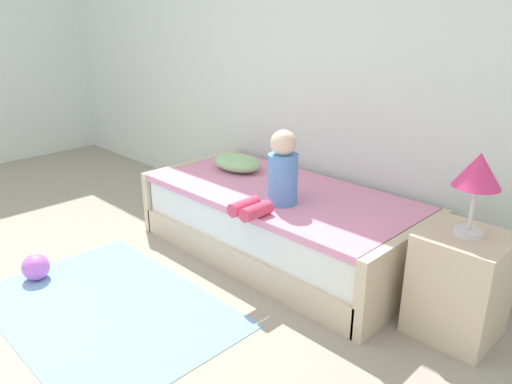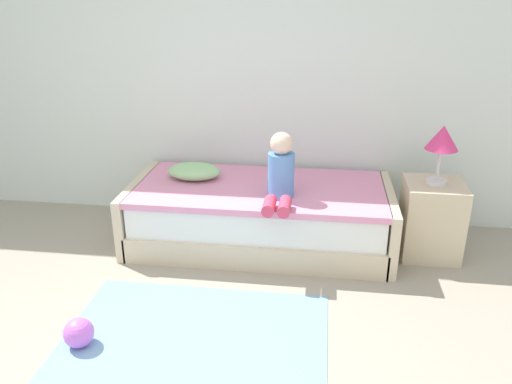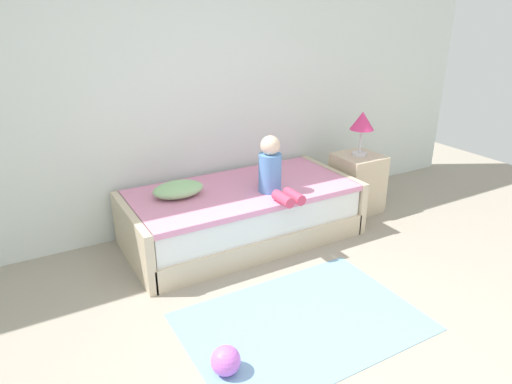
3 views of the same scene
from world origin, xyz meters
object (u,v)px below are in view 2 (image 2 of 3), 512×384
(table_lamp, at_px, (442,141))
(child_figure, at_px, (280,173))
(pillow, at_px, (194,171))
(toy_ball, at_px, (79,333))
(bed, at_px, (260,215))
(nightstand, at_px, (431,219))

(table_lamp, height_order, child_figure, table_lamp)
(child_figure, height_order, pillow, child_figure)
(table_lamp, xyz_separation_m, toy_ball, (-2.25, -1.44, -0.85))
(bed, bearing_deg, table_lamp, -0.72)
(nightstand, bearing_deg, table_lamp, 45.00)
(child_figure, relative_size, toy_ball, 2.84)
(table_lamp, bearing_deg, toy_ball, -147.31)
(child_figure, bearing_deg, nightstand, 10.25)
(table_lamp, distance_m, toy_ball, 2.80)
(toy_ball, bearing_deg, bed, 58.42)
(pillow, bearing_deg, child_figure, -23.79)
(table_lamp, xyz_separation_m, pillow, (-1.91, 0.12, -0.37))
(table_lamp, bearing_deg, pillow, 176.51)
(nightstand, relative_size, toy_ball, 3.34)
(pillow, relative_size, toy_ball, 2.45)
(child_figure, distance_m, pillow, 0.83)
(nightstand, distance_m, table_lamp, 0.64)
(bed, relative_size, toy_ball, 11.73)
(table_lamp, height_order, toy_ball, table_lamp)
(bed, bearing_deg, toy_ball, -121.58)
(table_lamp, xyz_separation_m, child_figure, (-1.17, -0.21, -0.23))
(nightstand, bearing_deg, pillow, 176.51)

